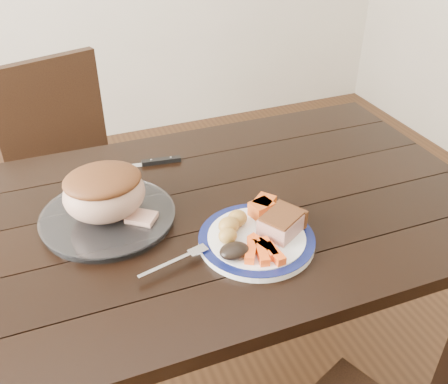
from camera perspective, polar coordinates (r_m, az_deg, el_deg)
name	(u,v)px	position (r m, az deg, el deg)	size (l,w,h in m)	color
ground	(201,384)	(1.87, -2.69, -21.07)	(4.00, 4.00, 0.00)	#472B16
dining_table	(194,237)	(1.38, -3.40, -5.19)	(1.61, 0.92, 0.75)	black
chair_far	(71,169)	(2.03, -17.09, 2.51)	(0.53, 0.53, 0.93)	black
dinner_plate	(256,240)	(1.21, 3.73, -5.51)	(0.28, 0.28, 0.02)	white
plate_rim	(257,237)	(1.21, 3.74, -5.20)	(0.28, 0.28, 0.02)	#0E1446
serving_platter	(108,218)	(1.32, -13.07, -2.92)	(0.33, 0.33, 0.02)	white
pork_slice	(281,224)	(1.21, 6.58, -3.67)	(0.10, 0.08, 0.04)	tan
roasted_potatoes	(232,226)	(1.20, 0.87, -3.87)	(0.09, 0.09, 0.04)	gold
carrot_batons	(263,250)	(1.15, 4.50, -6.67)	(0.09, 0.11, 0.02)	#F55214
pumpkin_wedges	(263,207)	(1.27, 4.46, -1.72)	(0.08, 0.08, 0.04)	orange
dark_mushroom	(234,251)	(1.14, 1.19, -6.74)	(0.07, 0.05, 0.03)	black
fork	(179,260)	(1.15, -5.22, -7.71)	(0.18, 0.06, 0.00)	silver
roast_joint	(105,194)	(1.27, -13.50, -0.22)	(0.20, 0.18, 0.13)	tan
cut_slice	(142,218)	(1.27, -9.40, -2.96)	(0.07, 0.06, 0.02)	tan
carving_knife	(148,163)	(1.54, -8.64, 3.32)	(0.32, 0.06, 0.01)	silver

